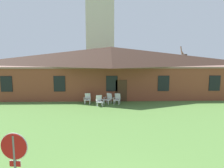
{
  "coord_description": "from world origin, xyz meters",
  "views": [
    {
      "loc": [
        -0.51,
        -5.34,
        4.64
      ],
      "look_at": [
        -0.14,
        9.04,
        2.58
      ],
      "focal_mm": 34.43,
      "sensor_mm": 36.0,
      "label": 1
    }
  ],
  "objects": [
    {
      "name": "lawn_chair_near_door",
      "position": [
        -1.16,
        13.3,
        0.5
      ],
      "size": [
        0.74,
        0.78,
        0.96
      ],
      "color": "white",
      "rests_on": "ground"
    },
    {
      "name": "lawn_chair_left_end",
      "position": [
        -0.34,
        14.19,
        0.5
      ],
      "size": [
        0.85,
        0.87,
        0.96
      ],
      "color": "white",
      "rests_on": "ground"
    },
    {
      "name": "brick_building",
      "position": [
        0.0,
        20.09,
        2.75
      ],
      "size": [
        26.05,
        10.4,
        5.41
      ],
      "color": "brown",
      "rests_on": "ground"
    },
    {
      "name": "lawn_chair_middle",
      "position": [
        0.47,
        14.08,
        0.5
      ],
      "size": [
        0.74,
        0.79,
        0.96
      ],
      "color": "silver",
      "rests_on": "ground"
    },
    {
      "name": "stop_sign",
      "position": [
        -3.14,
        0.48,
        1.72
      ],
      "size": [
        0.8,
        0.13,
        2.43
      ],
      "color": "slate",
      "rests_on": "ground"
    },
    {
      "name": "bare_tree_beside_building",
      "position": [
        10.03,
        23.14,
        2.62
      ],
      "size": [
        1.92,
        1.87,
        5.59
      ],
      "color": "brown",
      "rests_on": "ground"
    },
    {
      "name": "lawn_chair_by_porch",
      "position": [
        -2.28,
        14.26,
        0.5
      ],
      "size": [
        0.64,
        0.67,
        0.96
      ],
      "color": "white",
      "rests_on": "ground"
    },
    {
      "name": "dome_tower",
      "position": [
        -1.57,
        34.24,
        9.58
      ],
      "size": [
        5.18,
        5.18,
        20.82
      ],
      "color": "beige",
      "rests_on": "ground"
    }
  ]
}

